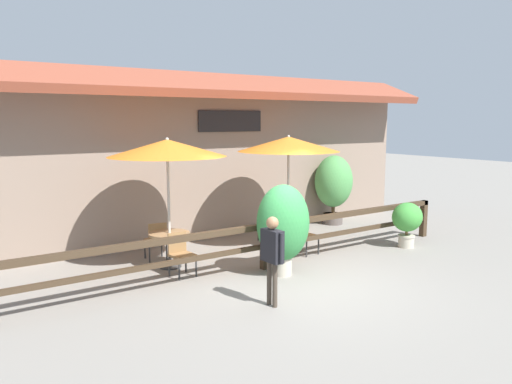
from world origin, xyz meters
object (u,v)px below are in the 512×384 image
at_px(patio_umbrella_middle, 289,144).
at_px(potted_plant_broad_leaf, 283,224).
at_px(patio_umbrella_near, 167,148).
at_px(pedestrian, 272,249).
at_px(chair_near_wallside, 156,239).
at_px(chair_middle_wallside, 269,224).
at_px(chair_near_streetside, 181,252).
at_px(dining_table_middle, 288,224).
at_px(chair_middle_streetside, 305,233).
at_px(potted_plant_entrance_palm, 334,183).
at_px(dining_table_near, 170,240).
at_px(potted_plant_small_flowering, 407,220).

distance_m(patio_umbrella_middle, potted_plant_broad_leaf, 2.61).
bearing_deg(patio_umbrella_near, pedestrian, -81.39).
relative_size(chair_near_wallside, chair_middle_wallside, 1.00).
bearing_deg(chair_near_wallside, chair_near_streetside, 95.49).
bearing_deg(dining_table_middle, chair_middle_streetside, -92.21).
xyz_separation_m(potted_plant_broad_leaf, potted_plant_entrance_palm, (4.20, 3.03, 0.18)).
bearing_deg(dining_table_near, pedestrian, -81.39).
bearing_deg(chair_near_wallside, chair_middle_wallside, -174.04).
bearing_deg(pedestrian, chair_near_wallside, -174.31).
xyz_separation_m(patio_umbrella_near, chair_middle_streetside, (3.00, -0.76, -2.00)).
distance_m(patio_umbrella_near, chair_near_streetside, 2.10).
height_order(potted_plant_broad_leaf, potted_plant_entrance_palm, potted_plant_entrance_palm).
distance_m(chair_middle_streetside, pedestrian, 3.40).
relative_size(patio_umbrella_middle, potted_plant_broad_leaf, 1.49).
bearing_deg(chair_near_streetside, potted_plant_entrance_palm, 13.15).
distance_m(dining_table_middle, potted_plant_broad_leaf, 2.21).
bearing_deg(pedestrian, potted_plant_entrance_palm, 126.60).
xyz_separation_m(chair_near_streetside, potted_plant_broad_leaf, (1.67, -1.10, 0.55)).
height_order(chair_near_streetside, chair_middle_streetside, same).
xyz_separation_m(patio_umbrella_middle, potted_plant_entrance_palm, (2.78, 1.38, -1.27)).
height_order(patio_umbrella_middle, chair_middle_streetside, patio_umbrella_middle).
distance_m(dining_table_near, potted_plant_small_flowering, 5.64).
bearing_deg(chair_middle_wallside, dining_table_middle, 110.40).
height_order(dining_table_near, chair_middle_streetside, chair_middle_streetside).
relative_size(dining_table_near, chair_near_streetside, 1.00).
height_order(chair_near_streetside, potted_plant_entrance_palm, potted_plant_entrance_palm).
distance_m(dining_table_near, chair_middle_streetside, 3.09).
xyz_separation_m(chair_near_streetside, chair_middle_streetside, (3.06, -0.12, 0.00)).
xyz_separation_m(dining_table_near, chair_middle_streetside, (3.00, -0.76, -0.11)).
bearing_deg(chair_middle_wallside, chair_near_streetside, 35.96).
xyz_separation_m(chair_near_wallside, chair_middle_wallside, (2.97, -0.09, 0.00)).
distance_m(chair_middle_wallside, potted_plant_broad_leaf, 2.72).
bearing_deg(chair_near_streetside, chair_middle_streetside, -7.21).
relative_size(chair_near_streetside, pedestrian, 0.56).
height_order(patio_umbrella_middle, potted_plant_small_flowering, patio_umbrella_middle).
bearing_deg(potted_plant_small_flowering, potted_plant_entrance_palm, 81.80).
relative_size(chair_middle_streetside, potted_plant_small_flowering, 0.78).
bearing_deg(chair_middle_streetside, chair_near_wallside, 150.84).
distance_m(chair_middle_streetside, potted_plant_small_flowering, 2.57).
distance_m(dining_table_near, pedestrian, 3.01).
xyz_separation_m(chair_near_wallside, potted_plant_small_flowering, (5.39, -2.36, 0.20)).
xyz_separation_m(chair_middle_wallside, potted_plant_small_flowering, (2.42, -2.27, 0.20)).
bearing_deg(potted_plant_small_flowering, chair_middle_streetside, 158.11).
height_order(chair_near_wallside, dining_table_middle, chair_near_wallside).
xyz_separation_m(patio_umbrella_near, chair_near_streetside, (-0.07, -0.64, -2.00)).
distance_m(chair_near_streetside, potted_plant_small_flowering, 5.55).
relative_size(dining_table_near, potted_plant_entrance_palm, 0.42).
xyz_separation_m(chair_near_wallside, potted_plant_entrance_palm, (5.83, 0.64, 0.73)).
distance_m(dining_table_near, chair_near_streetside, 0.65).
height_order(patio_umbrella_near, dining_table_middle, patio_umbrella_near).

